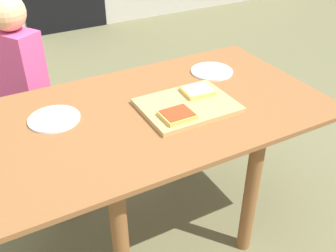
% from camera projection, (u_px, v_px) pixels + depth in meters
% --- Properties ---
extents(ground_plane, '(16.00, 16.00, 0.00)m').
position_uv_depth(ground_plane, '(158.00, 226.00, 2.01)').
color(ground_plane, '#6B6845').
extents(dining_table, '(1.44, 0.82, 0.70)m').
position_uv_depth(dining_table, '(156.00, 132.00, 1.69)').
color(dining_table, brown).
rests_on(dining_table, ground).
extents(cutting_board, '(0.38, 0.30, 0.02)m').
position_uv_depth(cutting_board, '(187.00, 106.00, 1.63)').
color(cutting_board, tan).
rests_on(cutting_board, dining_table).
extents(pizza_slice_near_left, '(0.13, 0.11, 0.02)m').
position_uv_depth(pizza_slice_near_left, '(177.00, 115.00, 1.53)').
color(pizza_slice_near_left, '#DBB354').
rests_on(pizza_slice_near_left, cutting_board).
extents(pizza_slice_far_right, '(0.13, 0.12, 0.02)m').
position_uv_depth(pizza_slice_far_right, '(198.00, 91.00, 1.69)').
color(pizza_slice_far_right, '#DBB354').
rests_on(pizza_slice_far_right, cutting_board).
extents(plate_white_left, '(0.20, 0.20, 0.01)m').
position_uv_depth(plate_white_left, '(54.00, 119.00, 1.55)').
color(plate_white_left, silver).
rests_on(plate_white_left, dining_table).
extents(plate_white_right, '(0.20, 0.20, 0.01)m').
position_uv_depth(plate_white_right, '(212.00, 71.00, 1.92)').
color(plate_white_right, white).
rests_on(plate_white_right, dining_table).
extents(child_left, '(0.25, 0.28, 1.07)m').
position_uv_depth(child_left, '(23.00, 83.00, 1.99)').
color(child_left, '#422667').
rests_on(child_left, ground).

